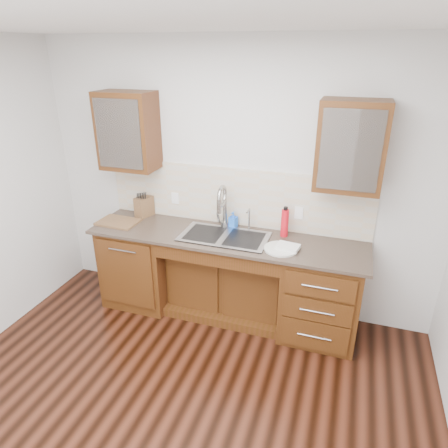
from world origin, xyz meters
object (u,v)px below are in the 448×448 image
(soap_bottle, at_px, (233,220))
(cutting_board, at_px, (118,222))
(water_bottle, at_px, (285,223))
(knife_block, at_px, (144,206))
(plate, at_px, (281,249))

(soap_bottle, height_order, cutting_board, soap_bottle)
(soap_bottle, distance_m, water_bottle, 0.53)
(soap_bottle, xyz_separation_m, knife_block, (-0.99, -0.02, 0.03))
(knife_block, bearing_deg, water_bottle, 17.75)
(water_bottle, relative_size, plate, 0.89)
(soap_bottle, bearing_deg, water_bottle, 10.21)
(water_bottle, bearing_deg, soap_bottle, 174.93)
(soap_bottle, distance_m, cutting_board, 1.20)
(water_bottle, distance_m, cutting_board, 1.71)
(water_bottle, height_order, plate, water_bottle)
(plate, xyz_separation_m, cutting_board, (-1.72, 0.07, 0.00))
(knife_block, bearing_deg, cutting_board, -104.47)
(water_bottle, distance_m, plate, 0.32)
(plate, height_order, knife_block, knife_block)
(soap_bottle, relative_size, water_bottle, 0.60)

